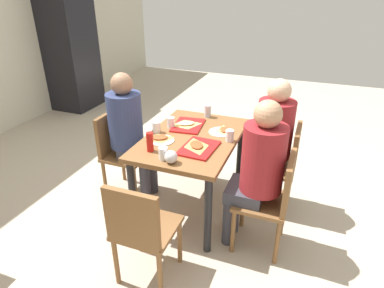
{
  "coord_description": "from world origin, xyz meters",
  "views": [
    {
      "loc": [
        -2.46,
        -0.94,
        1.97
      ],
      "look_at": [
        0.0,
        0.0,
        0.66
      ],
      "focal_mm": 31.03,
      "sensor_mm": 36.0,
      "label": 1
    }
  ],
  "objects": [
    {
      "name": "chair_near_left",
      "position": [
        -0.29,
        -0.77,
        0.48
      ],
      "size": [
        0.4,
        0.4,
        0.83
      ],
      "color": "brown",
      "rests_on": "ground_plane"
    },
    {
      "name": "plastic_cup_c",
      "position": [
        -0.46,
        0.06,
        0.79
      ],
      "size": [
        0.07,
        0.07,
        0.1
      ],
      "primitive_type": "cylinder",
      "color": "white",
      "rests_on": "main_table"
    },
    {
      "name": "plastic_cup_d",
      "position": [
        0.12,
        0.25,
        0.79
      ],
      "size": [
        0.07,
        0.07,
        0.1
      ],
      "primitive_type": "cylinder",
      "color": "white",
      "rests_on": "main_table"
    },
    {
      "name": "main_table",
      "position": [
        0.0,
        0.0,
        0.64
      ],
      "size": [
        1.16,
        0.78,
        0.74
      ],
      "color": "brown",
      "rests_on": "ground_plane"
    },
    {
      "name": "paper_plate_center",
      "position": [
        -0.17,
        0.21,
        0.74
      ],
      "size": [
        0.22,
        0.22,
        0.01
      ],
      "primitive_type": "cylinder",
      "color": "white",
      "rests_on": "main_table"
    },
    {
      "name": "ground_plane",
      "position": [
        0.0,
        0.0,
        -0.01
      ],
      "size": [
        10.0,
        10.0,
        0.02
      ],
      "primitive_type": "cube",
      "color": "#B7A893"
    },
    {
      "name": "soda_can",
      "position": [
        0.49,
        0.02,
        0.8
      ],
      "size": [
        0.07,
        0.07,
        0.12
      ],
      "primitive_type": "cylinder",
      "color": "#B7BCC6",
      "rests_on": "main_table"
    },
    {
      "name": "person_in_red",
      "position": [
        -0.29,
        -0.63,
        0.73
      ],
      "size": [
        0.32,
        0.42,
        1.24
      ],
      "color": "#383842",
      "rests_on": "ground_plane"
    },
    {
      "name": "plastic_cup_a",
      "position": [
        -0.03,
        0.33,
        0.79
      ],
      "size": [
        0.07,
        0.07,
        0.1
      ],
      "primitive_type": "cylinder",
      "color": "white",
      "rests_on": "main_table"
    },
    {
      "name": "condiment_bottle",
      "position": [
        -0.38,
        0.21,
        0.82
      ],
      "size": [
        0.06,
        0.06,
        0.16
      ],
      "primitive_type": "cylinder",
      "color": "red",
      "rests_on": "main_table"
    },
    {
      "name": "tray_red_near",
      "position": [
        -0.2,
        -0.14,
        0.75
      ],
      "size": [
        0.37,
        0.28,
        0.02
      ],
      "primitive_type": "cube",
      "rotation": [
        0.0,
        0.0,
        -0.06
      ],
      "color": "red",
      "rests_on": "main_table"
    },
    {
      "name": "person_in_brown_jacket",
      "position": [
        0.29,
        -0.63,
        0.73
      ],
      "size": [
        0.32,
        0.42,
        1.24
      ],
      "color": "#383842",
      "rests_on": "ground_plane"
    },
    {
      "name": "pizza_slice_b",
      "position": [
        0.2,
        0.13,
        0.76
      ],
      "size": [
        0.25,
        0.27,
        0.02
      ],
      "color": "#DBAD60",
      "rests_on": "tray_red_far"
    },
    {
      "name": "foil_bundle",
      "position": [
        -0.49,
        -0.02,
        0.79
      ],
      "size": [
        0.1,
        0.1,
        0.1
      ],
      "primitive_type": "sphere",
      "color": "silver",
      "rests_on": "main_table"
    },
    {
      "name": "pizza_slice_c",
      "position": [
        -0.15,
        0.23,
        0.75
      ],
      "size": [
        0.22,
        0.24,
        0.02
      ],
      "color": "#C68C47",
      "rests_on": "paper_plate_center"
    },
    {
      "name": "tray_red_far",
      "position": [
        0.2,
        0.12,
        0.75
      ],
      "size": [
        0.39,
        0.3,
        0.02
      ],
      "primitive_type": "cube",
      "rotation": [
        0.0,
        0.0,
        0.11
      ],
      "color": "red",
      "rests_on": "main_table"
    },
    {
      "name": "chair_far_side",
      "position": [
        0.0,
        0.77,
        0.48
      ],
      "size": [
        0.4,
        0.4,
        0.83
      ],
      "color": "brown",
      "rests_on": "ground_plane"
    },
    {
      "name": "person_far_side",
      "position": [
        -0.0,
        0.63,
        0.73
      ],
      "size": [
        0.32,
        0.42,
        1.24
      ],
      "color": "#383842",
      "rests_on": "ground_plane"
    },
    {
      "name": "paper_plate_near_edge",
      "position": [
        0.17,
        -0.21,
        0.74
      ],
      "size": [
        0.22,
        0.22,
        0.01
      ],
      "primitive_type": "cylinder",
      "color": "white",
      "rests_on": "main_table"
    },
    {
      "name": "pizza_slice_a",
      "position": [
        -0.19,
        -0.11,
        0.76
      ],
      "size": [
        0.27,
        0.24,
        0.02
      ],
      "color": "tan",
      "rests_on": "tray_red_near"
    },
    {
      "name": "drink_fridge",
      "position": [
        1.97,
        2.85,
        0.95
      ],
      "size": [
        0.7,
        0.6,
        1.9
      ],
      "primitive_type": "cube",
      "color": "black",
      "rests_on": "ground_plane"
    },
    {
      "name": "pizza_slice_d",
      "position": [
        0.2,
        -0.24,
        0.75
      ],
      "size": [
        0.22,
        0.19,
        0.02
      ],
      "color": "#DBAD60",
      "rests_on": "paper_plate_near_edge"
    },
    {
      "name": "chair_left_end",
      "position": [
        -0.96,
        0.0,
        0.48
      ],
      "size": [
        0.4,
        0.4,
        0.83
      ],
      "color": "brown",
      "rests_on": "ground_plane"
    },
    {
      "name": "chair_near_right",
      "position": [
        0.29,
        -0.77,
        0.48
      ],
      "size": [
        0.4,
        0.4,
        0.83
      ],
      "color": "brown",
      "rests_on": "ground_plane"
    },
    {
      "name": "plastic_cup_b",
      "position": [
        0.03,
        -0.33,
        0.79
      ],
      "size": [
        0.07,
        0.07,
        0.1
      ],
      "primitive_type": "cylinder",
      "color": "white",
      "rests_on": "main_table"
    }
  ]
}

